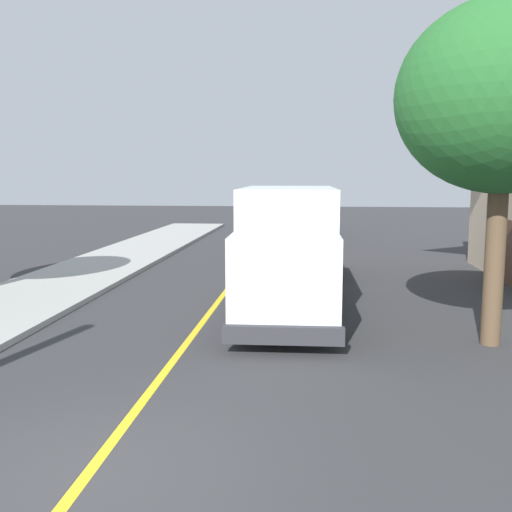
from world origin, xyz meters
name	(u,v)px	position (x,y,z in m)	size (l,w,h in m)	color
ground_plane	(86,477)	(0.00, 0.00, 0.00)	(120.00, 120.00, 0.00)	#303033
centre_line_yellow	(220,299)	(0.00, 10.00, 0.00)	(0.16, 56.00, 0.01)	gold
box_truck	(288,244)	(1.99, 8.70, 1.77)	(2.56, 7.23, 3.20)	silver
parked_car_near	(311,251)	(2.57, 14.75, 0.79)	(2.01, 4.48, 1.67)	#4C564C
parked_car_mid	(294,231)	(1.72, 22.20, 0.79)	(1.81, 4.40, 1.67)	maroon
parked_car_far	(312,222)	(2.53, 28.42, 0.79)	(1.97, 4.47, 1.67)	#2D4793
parked_car_furthest	(305,215)	(2.07, 34.60, 0.79)	(1.89, 4.44, 1.67)	silver
street_tree_far_side	(504,98)	(6.37, 6.09, 5.05)	(4.28, 4.28, 7.01)	brown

